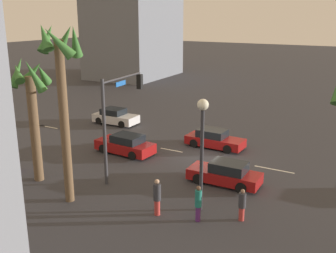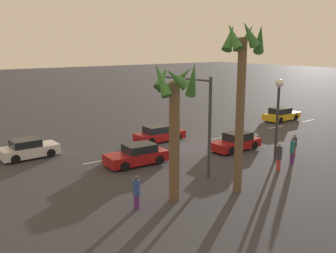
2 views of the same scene
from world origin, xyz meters
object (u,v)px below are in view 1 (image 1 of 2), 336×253
object	(u,v)px
car_1	(214,139)
car_2	(225,174)
pedestrian_0	(16,158)
streetlamp	(202,133)
car_3	(126,145)
palm_tree_2	(32,99)
car_0	(115,117)
pedestrian_3	(198,203)
traffic_signal	(118,109)
building_1	(134,27)
palm_tree_0	(61,78)
pedestrian_2	(157,196)
pedestrian_1	(242,204)

from	to	relation	value
car_1	car_2	size ratio (longest dim) A/B	1.02
car_2	pedestrian_0	bearing A→B (deg)	21.65
streetlamp	car_3	bearing A→B (deg)	-31.37
car_2	streetlamp	distance (m)	5.03
car_1	palm_tree_2	distance (m)	13.50
car_0	pedestrian_3	bearing A→B (deg)	139.27
palm_tree_2	pedestrian_0	bearing A→B (deg)	-6.32
car_1	streetlamp	bearing A→B (deg)	109.53
car_1	pedestrian_0	world-z (taller)	pedestrian_0
car_3	pedestrian_3	bearing A→B (deg)	144.63
car_3	pedestrian_0	world-z (taller)	pedestrian_0
streetlamp	car_1	bearing A→B (deg)	-70.47
traffic_signal	building_1	world-z (taller)	building_1
pedestrian_3	streetlamp	bearing A→B (deg)	-70.67
car_2	palm_tree_0	world-z (taller)	palm_tree_0
traffic_signal	pedestrian_2	distance (m)	6.58
pedestrian_1	pedestrian_3	xyz separation A→B (m)	(1.79, 1.12, 0.13)
building_1	car_0	bearing A→B (deg)	118.08
streetlamp	pedestrian_1	size ratio (longest dim) A/B	3.55
car_3	palm_tree_0	xyz separation A→B (m)	(-1.84, 7.63, 5.95)
pedestrian_2	palm_tree_0	xyz separation A→B (m)	(4.84, 1.00, 5.60)
car_3	car_1	bearing A→B (deg)	-138.31
car_3	streetlamp	xyz separation A→B (m)	(-8.32, 5.07, 3.43)
car_3	pedestrian_3	distance (m)	10.68
pedestrian_1	pedestrian_2	xyz separation A→B (m)	(3.82, 1.56, 0.15)
car_2	streetlamp	bearing A→B (deg)	92.07
streetlamp	building_1	xyz separation A→B (m)	(28.63, -35.89, 3.56)
car_2	palm_tree_2	distance (m)	11.95
car_2	palm_tree_2	xyz separation A→B (m)	(9.92, 5.06, 4.34)
building_1	pedestrian_0	bearing A→B (deg)	111.01
pedestrian_3	building_1	bearing A→B (deg)	-51.89
car_3	palm_tree_2	world-z (taller)	palm_tree_2
car_1	pedestrian_3	distance (m)	11.24
pedestrian_0	pedestrian_3	xyz separation A→B (m)	(-12.66, -0.05, 0.06)
car_0	car_1	world-z (taller)	car_0
traffic_signal	palm_tree_2	size ratio (longest dim) A/B	0.85
car_0	palm_tree_2	bearing A→B (deg)	106.70
pedestrian_0	building_1	world-z (taller)	building_1
car_0	building_1	distance (m)	29.70
car_3	palm_tree_2	bearing A→B (deg)	75.03
car_3	traffic_signal	world-z (taller)	traffic_signal
car_1	traffic_signal	distance (m)	9.04
palm_tree_2	palm_tree_0	bearing A→B (deg)	162.21
palm_tree_0	palm_tree_2	bearing A→B (deg)	-17.79
streetlamp	building_1	distance (m)	46.05
car_3	streetlamp	world-z (taller)	streetlamp
pedestrian_0	building_1	xyz separation A→B (m)	(16.36, -37.05, 6.72)
car_3	pedestrian_1	xyz separation A→B (m)	(-10.50, 5.06, 0.20)
traffic_signal	pedestrian_1	size ratio (longest dim) A/B	3.82
car_1	streetlamp	xyz separation A→B (m)	(-3.36, 9.48, 3.46)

